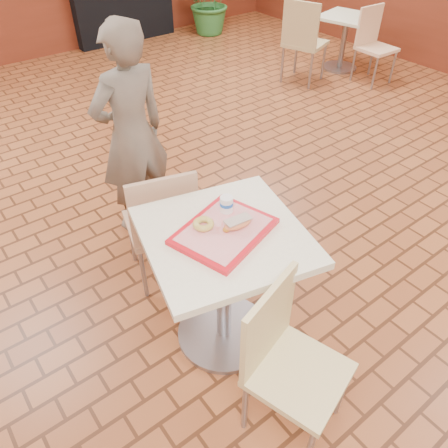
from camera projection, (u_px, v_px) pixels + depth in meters
room_shell at (307, 26)px, 2.52m from camera, size 8.01×10.01×3.01m
wainscot_band at (290, 171)px, 3.16m from camera, size 8.00×10.00×1.00m
main_table at (224, 271)px, 2.33m from camera, size 0.78×0.78×0.82m
chair_main_front at (286, 357)px, 1.99m from camera, size 0.51×0.51×0.88m
chair_main_back at (162, 222)px, 2.72m from camera, size 0.51×0.51×0.90m
customer at (132, 135)px, 3.02m from camera, size 0.60×0.42×1.55m
serving_tray at (224, 231)px, 2.14m from camera, size 0.47×0.36×0.03m
ring_donut at (203, 224)px, 2.14m from camera, size 0.13×0.13×0.03m
long_john_donut at (237, 223)px, 2.13m from camera, size 0.16×0.09×0.05m
paper_cup at (226, 204)px, 2.22m from camera, size 0.07×0.07×0.09m
second_table at (345, 34)px, 5.79m from camera, size 0.65×0.65×0.68m
chair_second_left at (303, 38)px, 5.33m from camera, size 0.58×0.58×0.99m
chair_second_front at (373, 41)px, 5.45m from camera, size 0.42×0.42×0.88m
potted_plant at (210, 0)px, 7.00m from camera, size 1.00×0.90×1.00m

